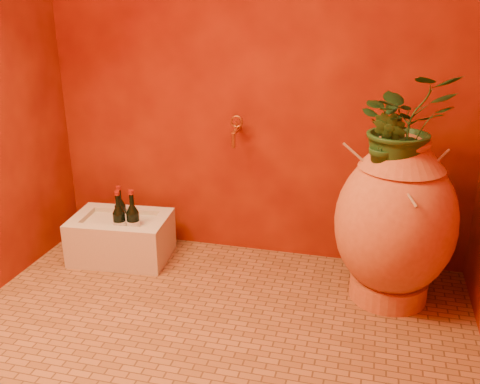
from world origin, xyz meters
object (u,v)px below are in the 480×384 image
(amphora, at_px, (395,222))
(stone_basin, at_px, (122,238))
(wall_tap, at_px, (236,129))
(wine_bottle_c, at_px, (121,215))
(wine_bottle_b, at_px, (120,223))
(wine_bottle_a, at_px, (133,223))

(amphora, relative_size, stone_basin, 1.46)
(amphora, relative_size, wall_tap, 5.13)
(wall_tap, bearing_deg, stone_basin, -160.90)
(wine_bottle_c, height_order, wall_tap, wall_tap)
(wine_bottle_b, bearing_deg, wine_bottle_c, 113.27)
(wine_bottle_b, bearing_deg, wine_bottle_a, 12.77)
(amphora, height_order, wine_bottle_c, amphora)
(wine_bottle_b, relative_size, wall_tap, 1.83)
(wine_bottle_b, xyz_separation_m, wall_tap, (0.63, 0.29, 0.53))
(amphora, height_order, wine_bottle_a, amphora)
(wine_bottle_a, bearing_deg, wall_tap, 26.15)
(wine_bottle_b, relative_size, wine_bottle_c, 1.07)
(wine_bottle_a, bearing_deg, wine_bottle_c, 140.78)
(stone_basin, height_order, wine_bottle_a, wine_bottle_a)
(stone_basin, relative_size, wine_bottle_c, 2.06)
(stone_basin, height_order, wine_bottle_b, wine_bottle_b)
(wine_bottle_c, relative_size, wall_tap, 1.71)
(stone_basin, bearing_deg, wine_bottle_c, 111.64)
(wine_bottle_a, relative_size, wall_tap, 1.87)
(amphora, xyz_separation_m, stone_basin, (-1.58, 0.06, -0.31))
(amphora, height_order, wine_bottle_b, amphora)
(wine_bottle_a, bearing_deg, wine_bottle_b, -167.23)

